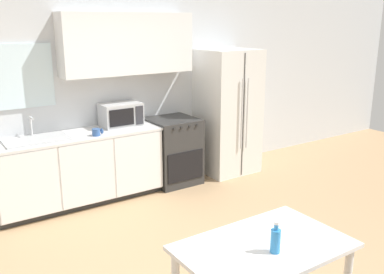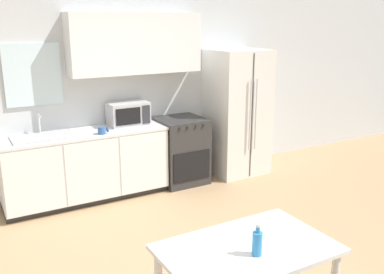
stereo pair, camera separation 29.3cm
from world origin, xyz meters
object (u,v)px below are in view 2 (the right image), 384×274
Objects in this scene: dining_table at (247,262)px; drink_bottle at (257,243)px; microwave at (128,114)px; refrigerator at (237,112)px; coffee_mug at (102,130)px; oven_range at (181,150)px.

dining_table is 5.29× the size of drink_bottle.
dining_table is (-0.40, -3.11, -0.39)m from microwave.
dining_table is at bearing -124.40° from refrigerator.
coffee_mug is (-0.45, -0.29, -0.10)m from microwave.
coffee_mug is at bearing -147.27° from microwave.
drink_bottle is (-0.41, -3.22, -0.19)m from microwave.
oven_range is 3.19m from dining_table.
refrigerator is at bearing -5.53° from microwave.
refrigerator is 13.93× the size of coffee_mug.
oven_range is 7.00× the size of coffee_mug.
coffee_mug is at bearing 91.00° from dining_table.
microwave is at bearing 82.77° from drink_bottle.
drink_bottle is (0.04, -2.93, -0.08)m from coffee_mug.
refrigerator is 3.68m from drink_bottle.
microwave is 2.36× the size of drink_bottle.
microwave is at bearing 32.73° from coffee_mug.
refrigerator is 3.59m from dining_table.
oven_range is at bearing 177.94° from refrigerator.
refrigerator is at bearing 3.62° from coffee_mug.
oven_range is 1.03m from refrigerator.
oven_range is at bearing 8.13° from coffee_mug.
oven_range is 0.92m from microwave.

